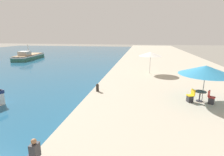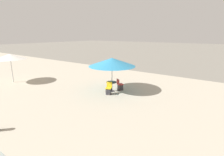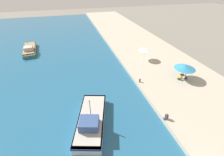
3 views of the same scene
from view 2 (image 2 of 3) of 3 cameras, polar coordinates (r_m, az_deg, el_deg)
cafe_umbrella_pink at (r=13.21m, az=0.00°, el=5.24°), size 3.55×3.55×2.56m
cafe_umbrella_white at (r=18.01m, az=-30.34°, el=6.06°), size 2.70×2.70×2.59m
cafe_table at (r=13.38m, az=-0.19°, el=-2.16°), size 0.80×0.80×0.74m
cafe_chair_left at (r=13.72m, az=2.61°, el=-2.67°), size 0.58×0.57×0.91m
cafe_chair_right at (r=12.78m, az=-1.10°, el=-3.94°), size 0.54×0.52×0.91m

